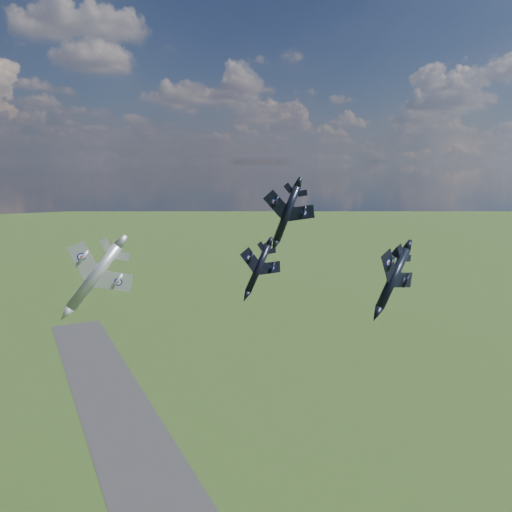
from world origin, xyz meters
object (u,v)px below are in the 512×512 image
jet_right_navy (393,278)px  jet_high_navy (287,214)px  jet_left_silver (94,277)px  jet_lead_navy (258,268)px

jet_right_navy → jet_high_navy: 35.29m
jet_right_navy → jet_left_silver: size_ratio=0.75×
jet_high_navy → jet_left_silver: bearing=-146.5°
jet_lead_navy → jet_high_navy: bearing=39.9°
jet_right_navy → jet_high_navy: bearing=71.2°
jet_right_navy → jet_left_silver: bearing=128.1°
jet_high_navy → jet_left_silver: 39.29m
jet_lead_navy → jet_left_silver: size_ratio=0.75×
jet_right_navy → jet_left_silver: jet_right_navy is taller
jet_right_navy → jet_high_navy: jet_high_navy is taller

